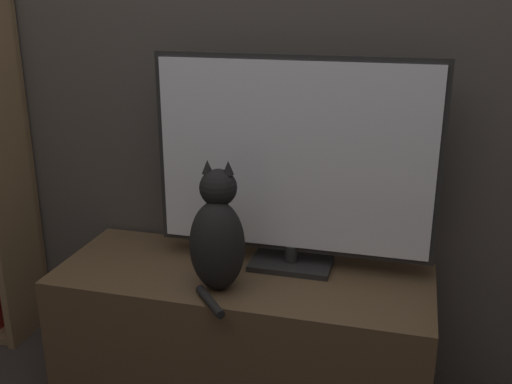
{
  "coord_description": "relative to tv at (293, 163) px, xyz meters",
  "views": [
    {
      "loc": [
        0.54,
        -0.89,
        1.41
      ],
      "look_at": [
        0.05,
        0.91,
        0.78
      ],
      "focal_mm": 42.0,
      "sensor_mm": 36.0,
      "label": 1
    }
  ],
  "objects": [
    {
      "name": "tv_stand",
      "position": [
        -0.15,
        -0.1,
        -0.62
      ],
      "size": [
        1.31,
        0.51,
        0.47
      ],
      "color": "brown",
      "rests_on": "ground_plane"
    },
    {
      "name": "wall_back",
      "position": [
        -0.15,
        0.2,
        0.45
      ],
      "size": [
        4.8,
        0.05,
        2.6
      ],
      "color": "#47423D",
      "rests_on": "ground_plane"
    },
    {
      "name": "tv",
      "position": [
        0.0,
        0.0,
        0.0
      ],
      "size": [
        0.97,
        0.17,
        0.74
      ],
      "color": "black",
      "rests_on": "tv_stand"
    },
    {
      "name": "cat",
      "position": [
        -0.2,
        -0.22,
        -0.2
      ],
      "size": [
        0.2,
        0.3,
        0.43
      ],
      "rotation": [
        0.0,
        0.0,
        0.1
      ],
      "color": "black",
      "rests_on": "tv_stand"
    }
  ]
}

